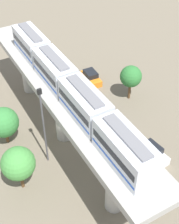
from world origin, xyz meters
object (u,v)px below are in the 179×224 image
Objects in this scene: parked_car_orange at (91,77)px; tree_near_viaduct at (18,164)px; train at (69,86)px; parked_car_white at (152,153)px; signal_post at (44,124)px; parked_car_blue at (102,109)px; tree_far_corner at (3,122)px; tree_mid_lot at (131,77)px.

tree_near_viaduct reaches higher than parked_car_orange.
tree_near_viaduct is at bearing -136.83° from parked_car_orange.
train is 12.97m from parked_car_white.
parked_car_orange is at bearing 42.81° from signal_post.
tree_near_viaduct is at bearing -164.36° from parked_car_blue.
tree_near_viaduct reaches higher than parked_car_white.
signal_post is at bearing -59.15° from tree_far_corner.
parked_car_orange is 7.64m from tree_mid_lot.
tree_mid_lot is (2.73, -6.46, 3.03)m from parked_car_orange.
tree_far_corner is at bearing -154.79° from parked_car_orange.
train is 6.20× the size of parked_car_blue.
signal_post is (3.16, -5.29, 2.47)m from tree_far_corner.
train is 16.80m from parked_car_orange.
train reaches higher than signal_post.
train is at bearing 19.15° from tree_near_viaduct.
tree_near_viaduct is 4.87m from signal_post.
parked_car_blue is at bearing -4.90° from tree_far_corner.
parked_car_orange is 0.84× the size of tree_far_corner.
parked_car_orange is 0.77× the size of tree_near_viaduct.
parked_car_white is at bearing -37.84° from tree_far_corner.
tree_far_corner is at bearing 135.57° from parked_car_white.
parked_car_blue is at bearing 24.43° from tree_near_viaduct.
tree_far_corner is (-13.11, 1.12, 2.52)m from parked_car_blue.
train is 6.27× the size of parked_car_white.
parked_car_blue is at bearing -105.76° from parked_car_orange.
train is 2.63× the size of signal_post.
train reaches higher than parked_car_white.
parked_car_orange is 0.80× the size of tree_mid_lot.
tree_near_viaduct is 20.49m from tree_mid_lot.
tree_far_corner reaches higher than parked_car_white.
parked_car_blue is at bearing 89.25° from parked_car_white.
train reaches higher than parked_car_blue.
parked_car_blue is at bearing 29.84° from train.
parked_car_blue is 0.79× the size of tree_near_viaduct.
tree_far_corner reaches higher than parked_car_blue.
train is at bearing 134.56° from parked_car_white.
tree_mid_lot reaches higher than tree_far_corner.
signal_post reaches higher than parked_car_blue.
train reaches higher than tree_near_viaduct.
parked_car_blue and parked_car_orange have the same top height.
signal_post reaches higher than tree_far_corner.
tree_near_viaduct is at bearing 160.01° from parked_car_white.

